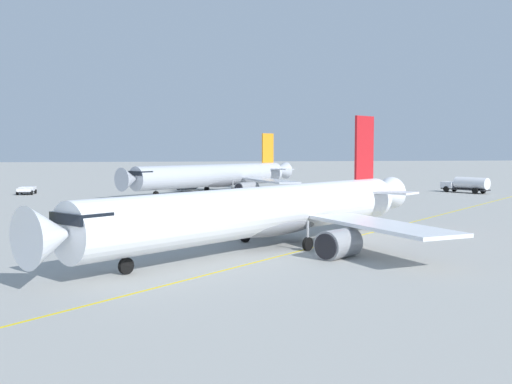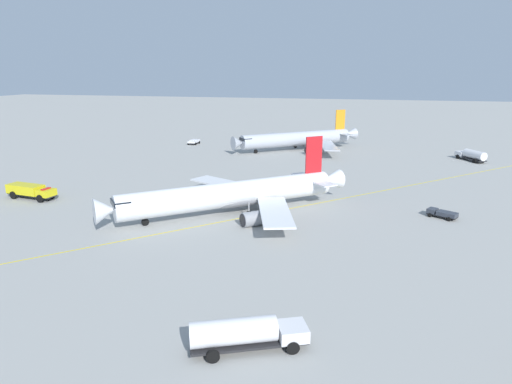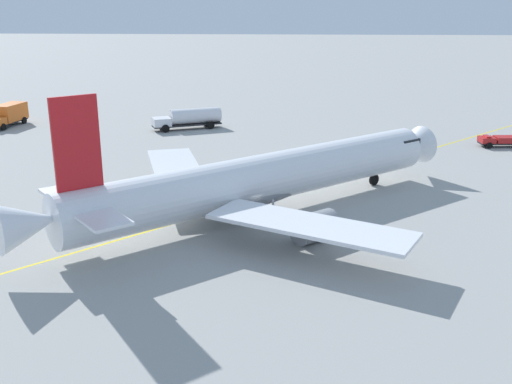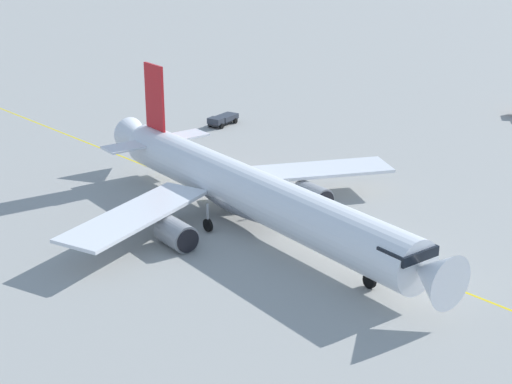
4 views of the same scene
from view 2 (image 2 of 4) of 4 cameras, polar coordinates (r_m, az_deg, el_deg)
ground_plane at (r=74.66m, az=-1.93°, el=-2.28°), size 600.00×600.00×0.00m
airliner_main at (r=72.47m, az=-2.97°, el=-0.41°), size 34.32×30.01×11.49m
airliner_secondary at (r=131.17m, az=5.32°, el=6.62°), size 33.24×29.60×10.95m
pushback_tug_truck at (r=142.67m, az=-7.82°, el=6.32°), size 2.74×4.61×1.30m
fire_tender_truck at (r=90.29m, az=-26.56°, el=0.18°), size 9.66×3.90×2.50m
fuel_tanker_truck at (r=126.92m, az=25.56°, el=4.24°), size 6.55×8.86×2.87m
baggage_truck_truck at (r=76.24m, az=22.37°, el=-2.52°), size 4.71×3.67×1.22m
fuel_tanker_truck_extra at (r=38.69m, az=-1.46°, el=-17.33°), size 9.78×6.09×2.87m
taxiway_centreline at (r=71.15m, az=-1.23°, el=-3.16°), size 114.68×119.10×0.01m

